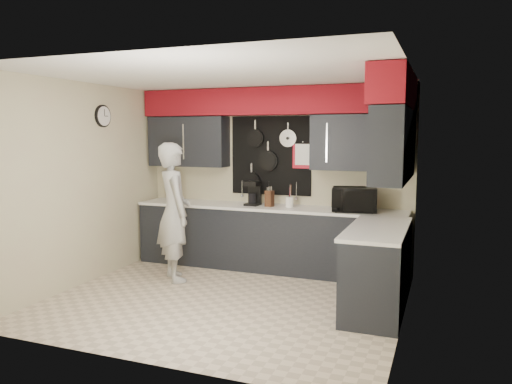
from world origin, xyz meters
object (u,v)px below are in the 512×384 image
at_px(microwave, 354,199).
at_px(utensil_crock, 289,202).
at_px(coffee_maker, 253,193).
at_px(person, 174,212).
at_px(knife_block, 270,199).

height_order(microwave, utensil_crock, microwave).
height_order(utensil_crock, coffee_maker, coffee_maker).
bearing_deg(person, coffee_maker, -83.19).
distance_m(coffee_maker, person, 1.23).
xyz_separation_m(microwave, person, (-2.22, -0.87, -0.16)).
xyz_separation_m(knife_block, coffee_maker, (-0.27, 0.06, 0.07)).
bearing_deg(utensil_crock, person, -144.40).
distance_m(utensil_crock, coffee_maker, 0.56).
height_order(microwave, knife_block, microwave).
bearing_deg(microwave, person, -167.48).
bearing_deg(coffee_maker, person, -126.86).
distance_m(microwave, utensil_crock, 0.92).
xyz_separation_m(knife_block, person, (-1.03, -0.89, -0.12)).
height_order(coffee_maker, person, person).
distance_m(knife_block, person, 1.36).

